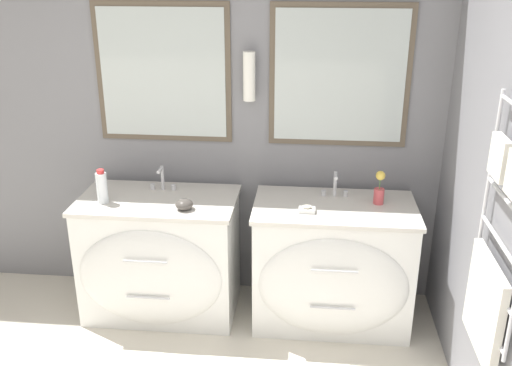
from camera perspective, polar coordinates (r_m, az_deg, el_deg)
wall_back at (r=3.80m, az=-6.09°, el=7.41°), size 4.86×0.16×2.60m
wall_right at (r=2.73m, az=24.17°, el=-0.44°), size 0.13×4.19×2.60m
vanity_left at (r=3.81m, az=-9.62°, el=-7.25°), size 1.01×0.64×0.81m
vanity_right at (r=3.69m, az=7.62°, el=-8.11°), size 1.01×0.64×0.81m
faucet_left at (r=3.77m, az=-9.37°, el=0.38°), size 0.17×0.11×0.16m
faucet_right at (r=3.65m, az=7.91°, el=-0.24°), size 0.17×0.11×0.16m
toiletry_bottle at (r=3.64m, az=-15.16°, el=-0.41°), size 0.07×0.07×0.22m
amenity_bowl at (r=3.47m, az=-7.19°, el=-2.14°), size 0.11×0.11×0.06m
flower_vase at (r=3.59m, az=12.23°, el=-0.64°), size 0.06×0.06×0.21m
soap_dish at (r=3.43m, az=5.12°, el=-2.63°), size 0.10×0.07×0.04m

